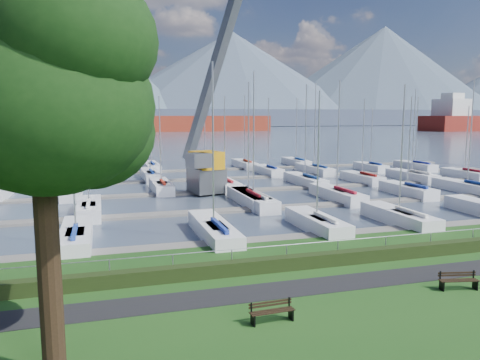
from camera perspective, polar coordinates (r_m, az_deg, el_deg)
name	(u,v)px	position (r m, az deg, el deg)	size (l,w,h in m)	color
path	(330,284)	(23.09, 10.90, -12.38)	(160.00, 2.00, 0.04)	black
water	(119,129)	(282.46, -14.54, 5.99)	(800.00, 540.00, 0.20)	#404C5E
hedge	(307,261)	(25.18, 8.17, -9.76)	(80.00, 0.70, 0.70)	black
fence	(304,243)	(25.29, 7.83, -7.67)	(0.04, 0.04, 80.00)	gray
foothill	(115,118)	(352.31, -15.00, 7.36)	(900.00, 80.00, 12.00)	#475269
mountains	(119,70)	(428.89, -14.49, 12.88)	(1190.00, 360.00, 115.00)	#475967
docks	(203,193)	(49.89, -4.58, -1.53)	(90.00, 41.60, 0.25)	slate
bench_left	(272,312)	(18.85, 3.90, -15.70)	(1.82, 0.51, 0.85)	black
bench_right	(458,281)	(24.16, 25.06, -11.05)	(1.85, 0.79, 0.85)	black
tree	(40,84)	(14.87, -23.23, 10.74)	(7.52, 8.06, 12.33)	black
crane	(208,140)	(50.03, -3.94, 4.90)	(7.02, 13.13, 22.35)	#525559
cargo_ship_mid	(164,124)	(240.59, -9.21, 6.79)	(99.32, 19.00, 21.50)	maroon
sailboat_fleet	(175,139)	(50.87, -7.90, 4.97)	(75.30, 50.09, 12.88)	navy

